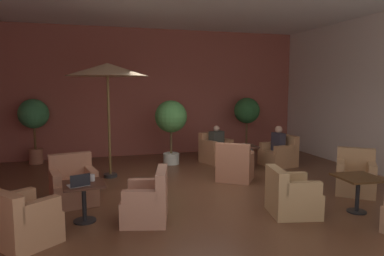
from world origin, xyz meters
name	(u,v)px	position (x,y,z in m)	size (l,w,h in m)	color
ground_plane	(198,190)	(0.00, 0.00, -0.01)	(9.43, 8.33, 0.02)	brown
wall_back_brick	(159,93)	(0.00, 4.13, 1.97)	(9.43, 0.08, 3.94)	#9B4F42
wall_right_plain	(382,95)	(4.68, 0.00, 1.97)	(0.08, 8.33, 3.94)	silver
cafe_table_front_left	(84,193)	(-2.28, -1.15, 0.48)	(0.69, 0.69, 0.63)	black
armchair_front_left_north	(73,186)	(-2.48, -0.15, 0.33)	(0.92, 0.91, 0.90)	#B37658
armchair_front_left_east	(23,222)	(-3.07, -1.77, 0.31)	(1.04, 1.05, 0.80)	tan
armchair_front_left_south	(148,202)	(-1.29, -1.41, 0.31)	(0.89, 0.96, 0.85)	tan
cafe_table_front_right	(358,184)	(2.26, -2.06, 0.50)	(0.74, 0.74, 0.63)	black
armchair_front_right_east	(355,177)	(3.01, -1.14, 0.33)	(1.02, 1.02, 0.90)	tan
armchair_front_right_south	(291,197)	(1.10, -1.82, 0.31)	(0.90, 0.88, 0.80)	tan
cafe_table_mid_center	(244,152)	(1.71, 1.37, 0.45)	(0.61, 0.61, 0.63)	black
armchair_mid_center_north	(215,151)	(1.30, 2.42, 0.32)	(0.96, 0.93, 0.85)	#BC7C54
armchair_mid_center_east	(235,166)	(1.05, 0.45, 0.33)	(1.05, 1.04, 0.90)	#BB7958
armchair_mid_center_south	(279,155)	(2.83, 1.53, 0.30)	(0.89, 0.88, 0.83)	tan
patio_umbrella_tall_red	(107,71)	(-1.71, 1.58, 2.53)	(1.91, 1.91, 2.71)	#2D2D2D
potted_tree_left_corner	(34,118)	(-3.63, 3.67, 1.29)	(0.82, 0.82, 1.82)	#A66349
potted_tree_mid_left	(171,120)	(0.02, 2.56, 1.24)	(0.89, 0.89, 1.78)	silver
potted_tree_mid_right	(247,114)	(2.67, 3.29, 1.30)	(0.81, 0.81, 1.81)	silver
patron_blue_shirt	(216,138)	(1.31, 2.39, 0.70)	(0.45, 0.37, 0.63)	#383A34
patron_by_window	(278,140)	(2.79, 1.52, 0.72)	(0.25, 0.40, 0.69)	#322E39
iced_drink_cup	(92,178)	(-2.14, -1.05, 0.69)	(0.08, 0.08, 0.11)	silver
open_laptop	(79,183)	(-2.34, -1.31, 0.68)	(0.37, 0.32, 0.20)	#9EA0A5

